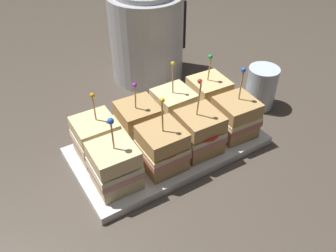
% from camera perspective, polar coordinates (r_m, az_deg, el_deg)
% --- Properties ---
extents(ground_plane, '(6.00, 6.00, 0.00)m').
position_cam_1_polar(ground_plane, '(0.79, 0.00, -3.73)').
color(ground_plane, '#4C4238').
extents(serving_platter, '(0.41, 0.22, 0.02)m').
position_cam_1_polar(serving_platter, '(0.78, 0.00, -3.24)').
color(serving_platter, silver).
rests_on(serving_platter, ground_plane).
extents(sandwich_front_far_left, '(0.09, 0.09, 0.16)m').
position_cam_1_polar(sandwich_front_far_left, '(0.67, -8.54, -6.41)').
color(sandwich_front_far_left, beige).
rests_on(sandwich_front_far_left, serving_platter).
extents(sandwich_front_center_left, '(0.09, 0.09, 0.16)m').
position_cam_1_polar(sandwich_front_center_left, '(0.70, -0.93, -3.60)').
color(sandwich_front_center_left, tan).
rests_on(sandwich_front_center_left, serving_platter).
extents(sandwich_front_center_right, '(0.09, 0.09, 0.17)m').
position_cam_1_polar(sandwich_front_center_right, '(0.74, 5.06, -1.01)').
color(sandwich_front_center_right, tan).
rests_on(sandwich_front_center_right, serving_platter).
extents(sandwich_front_far_right, '(0.09, 0.09, 0.16)m').
position_cam_1_polar(sandwich_front_far_right, '(0.79, 10.77, 1.39)').
color(sandwich_front_far_right, tan).
rests_on(sandwich_front_far_right, serving_platter).
extents(sandwich_back_far_left, '(0.09, 0.09, 0.15)m').
position_cam_1_polar(sandwich_back_far_left, '(0.74, -11.42, -1.90)').
color(sandwich_back_far_left, beige).
rests_on(sandwich_back_far_left, serving_platter).
extents(sandwich_back_center_left, '(0.09, 0.09, 0.15)m').
position_cam_1_polar(sandwich_back_center_left, '(0.76, -4.73, 0.45)').
color(sandwich_back_center_left, tan).
rests_on(sandwich_back_center_left, serving_platter).
extents(sandwich_back_center_right, '(0.08, 0.08, 0.16)m').
position_cam_1_polar(sandwich_back_center_right, '(0.80, 0.93, 2.86)').
color(sandwich_back_center_right, beige).
rests_on(sandwich_back_center_right, serving_platter).
extents(sandwich_back_far_right, '(0.09, 0.09, 0.16)m').
position_cam_1_polar(sandwich_back_far_right, '(0.84, 6.51, 4.67)').
color(sandwich_back_far_right, '#DBB77A').
rests_on(sandwich_back_far_right, serving_platter).
extents(kettle_steel, '(0.22, 0.20, 0.26)m').
position_cam_1_polar(kettle_steel, '(1.00, -3.43, 14.22)').
color(kettle_steel, '#B7BABF').
rests_on(kettle_steel, ground_plane).
extents(drinking_glass, '(0.07, 0.07, 0.11)m').
position_cam_1_polar(drinking_glass, '(0.92, 14.71, 6.01)').
color(drinking_glass, silver).
rests_on(drinking_glass, ground_plane).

